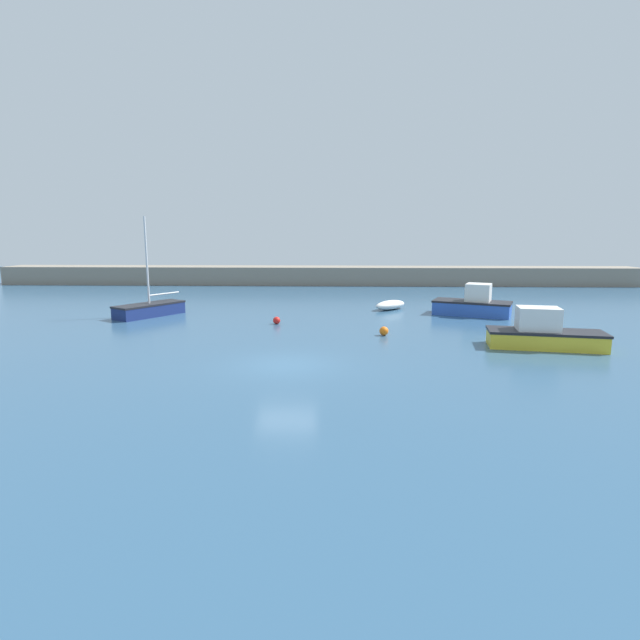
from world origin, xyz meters
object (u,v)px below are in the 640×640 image
object	(u,v)px
sailboat_tall_mast	(150,309)
mooring_buoy_orange	(384,331)
mooring_buoy_red	(277,320)
open_tender_yellow	(390,305)
motorboat_with_cabin	(473,305)
motorboat_grey_hull	(543,334)

from	to	relation	value
sailboat_tall_mast	mooring_buoy_orange	bearing A→B (deg)	101.66
sailboat_tall_mast	mooring_buoy_red	bearing A→B (deg)	106.34
open_tender_yellow	motorboat_with_cabin	xyz separation A→B (m)	(5.25, -2.31, 0.38)
sailboat_tall_mast	mooring_buoy_orange	world-z (taller)	sailboat_tall_mast
open_tender_yellow	sailboat_tall_mast	distance (m)	16.49
motorboat_grey_hull	mooring_buoy_red	size ratio (longest dim) A/B	12.49
motorboat_grey_hull	motorboat_with_cabin	world-z (taller)	motorboat_with_cabin
motorboat_grey_hull	mooring_buoy_orange	size ratio (longest dim) A/B	11.42
mooring_buoy_red	mooring_buoy_orange	size ratio (longest dim) A/B	0.91
motorboat_grey_hull	motorboat_with_cabin	distance (m)	9.57
motorboat_with_cabin	mooring_buoy_red	xyz separation A→B (m)	(-12.68, -3.73, -0.49)
motorboat_with_cabin	sailboat_tall_mast	bearing A→B (deg)	26.26
open_tender_yellow	mooring_buoy_orange	world-z (taller)	open_tender_yellow
open_tender_yellow	motorboat_with_cabin	world-z (taller)	motorboat_with_cabin
mooring_buoy_red	mooring_buoy_orange	bearing A→B (deg)	-27.44
motorboat_grey_hull	open_tender_yellow	bearing A→B (deg)	126.83
motorboat_grey_hull	mooring_buoy_orange	distance (m)	7.77
motorboat_grey_hull	sailboat_tall_mast	xyz separation A→B (m)	(-22.12, 8.40, -0.20)
sailboat_tall_mast	motorboat_with_cabin	bearing A→B (deg)	126.01
sailboat_tall_mast	open_tender_yellow	bearing A→B (deg)	135.05
mooring_buoy_red	mooring_buoy_orange	world-z (taller)	mooring_buoy_orange
mooring_buoy_red	mooring_buoy_orange	xyz separation A→B (m)	(6.13, -3.19, 0.02)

